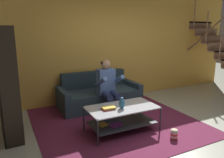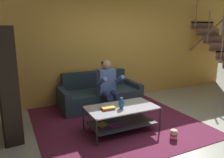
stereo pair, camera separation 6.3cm
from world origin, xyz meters
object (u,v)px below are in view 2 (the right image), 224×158
vase (121,103)px  popcorn_tub (174,135)px  person_seated_center (108,85)px  couch (99,95)px  book_stack (108,108)px  bookshelf (5,93)px  coffee_table (121,115)px

vase → popcorn_tub: 1.04m
person_seated_center → vase: bearing=-101.6°
couch → book_stack: size_ratio=7.25×
bookshelf → popcorn_tub: size_ratio=10.18×
coffee_table → vase: vase is taller
person_seated_center → vase: size_ratio=5.95×
book_stack → popcorn_tub: 1.22m
popcorn_tub → bookshelf: bearing=151.3°
bookshelf → popcorn_tub: (2.53, -1.38, -0.71)m
coffee_table → vase: (-0.03, -0.07, 0.25)m
couch → coffee_table: (-0.17, -1.45, 0.04)m
couch → person_seated_center: bearing=-90.0°
book_stack → popcorn_tub: book_stack is taller
vase → popcorn_tub: bearing=-42.6°
person_seated_center → book_stack: bearing=-115.3°
vase → person_seated_center: bearing=78.4°
coffee_table → book_stack: size_ratio=4.79×
person_seated_center → book_stack: (-0.43, -0.92, -0.16)m
person_seated_center → bookshelf: bookshelf is taller
vase → bookshelf: bearing=157.8°
coffee_table → vase: bearing=-114.4°
person_seated_center → bookshelf: bearing=-173.4°
coffee_table → vase: size_ratio=6.34×
coffee_table → book_stack: bearing=179.3°
vase → bookshelf: bookshelf is taller
bookshelf → popcorn_tub: 2.96m
couch → book_stack: 1.53m
coffee_table → book_stack: book_stack is taller
bookshelf → popcorn_tub: bookshelf is taller
popcorn_tub → book_stack: bearing=142.6°
book_stack → popcorn_tub: (0.91, -0.70, -0.39)m
coffee_table → bookshelf: 2.06m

